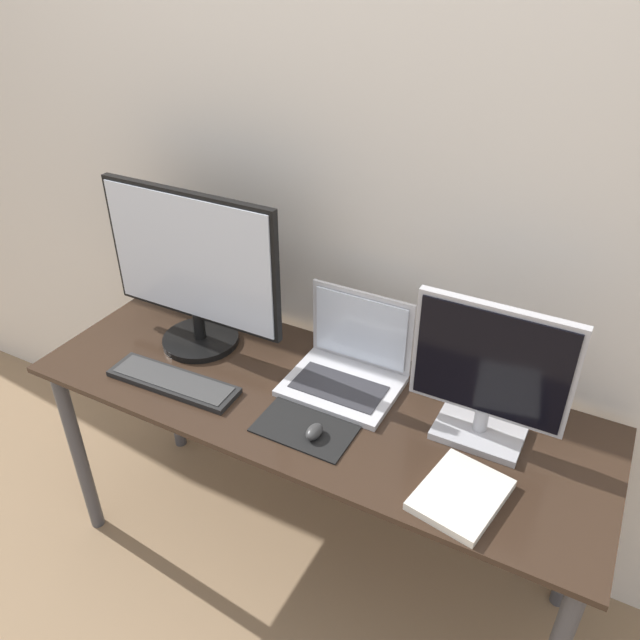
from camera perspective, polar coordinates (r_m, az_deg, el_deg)
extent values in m
plane|color=#8C7051|center=(2.14, -4.73, -26.42)|extent=(12.00, 12.00, 0.00)
cube|color=silver|center=(1.77, 4.81, 13.15)|extent=(7.00, 0.05, 2.50)
cube|color=#332319|center=(1.76, -0.73, -7.20)|extent=(1.63, 0.58, 0.02)
cylinder|color=#47474C|center=(2.26, -21.22, -11.23)|extent=(0.05, 0.05, 0.70)
cylinder|color=#47474C|center=(2.50, -13.52, -5.04)|extent=(0.05, 0.05, 0.70)
cylinder|color=#47474C|center=(2.06, 22.76, -17.15)|extent=(0.05, 0.05, 0.70)
cylinder|color=black|center=(2.00, -10.84, -1.76)|extent=(0.24, 0.24, 0.02)
cylinder|color=black|center=(1.97, -11.00, -0.48)|extent=(0.04, 0.04, 0.09)
cube|color=black|center=(1.86, -11.65, 5.65)|extent=(0.59, 0.02, 0.41)
cube|color=silver|center=(1.85, -11.90, 5.49)|extent=(0.56, 0.01, 0.38)
cube|color=#B2B2B7|center=(1.68, 14.32, -9.85)|extent=(0.22, 0.16, 0.02)
cylinder|color=#B2B2B7|center=(1.66, 14.52, -8.74)|extent=(0.04, 0.04, 0.07)
cube|color=#B2B2B7|center=(1.55, 15.45, -3.72)|extent=(0.39, 0.02, 0.31)
cube|color=black|center=(1.54, 15.32, -3.97)|extent=(0.37, 0.01, 0.29)
cube|color=silver|center=(1.78, 1.97, -6.08)|extent=(0.31, 0.24, 0.02)
cube|color=#2D2D33|center=(1.76, 1.71, -6.13)|extent=(0.26, 0.13, 0.00)
cube|color=silver|center=(1.80, 3.83, -0.70)|extent=(0.31, 0.01, 0.24)
cube|color=silver|center=(1.79, 3.70, -0.86)|extent=(0.28, 0.01, 0.21)
cube|color=black|center=(1.84, -13.28, -5.52)|extent=(0.40, 0.13, 0.02)
cube|color=#383838|center=(1.84, -13.31, -5.30)|extent=(0.37, 0.10, 0.00)
cube|color=black|center=(1.66, -1.34, -9.81)|extent=(0.26, 0.16, 0.00)
ellipsoid|color=#333333|center=(1.62, -0.53, -10.18)|extent=(0.04, 0.06, 0.03)
cube|color=silver|center=(1.52, 12.75, -15.32)|extent=(0.21, 0.25, 0.02)
cube|color=white|center=(1.52, 12.75, -15.32)|extent=(0.20, 0.24, 0.02)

